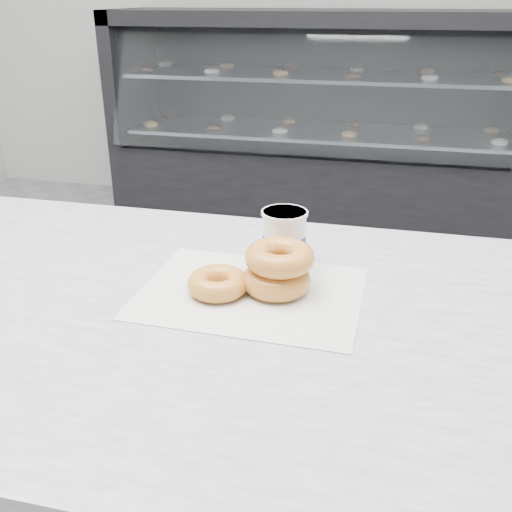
{
  "coord_description": "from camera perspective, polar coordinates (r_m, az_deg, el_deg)",
  "views": [
    {
      "loc": [
        0.43,
        -1.3,
        1.32
      ],
      "look_at": [
        0.25,
        -0.52,
        0.96
      ],
      "focal_mm": 40.0,
      "sensor_mm": 36.0,
      "label": 1
    }
  ],
  "objects": [
    {
      "name": "wax_paper",
      "position": [
        0.89,
        -0.52,
        -3.67
      ],
      "size": [
        0.35,
        0.27,
        0.0
      ],
      "primitive_type": "cube",
      "rotation": [
        0.0,
        0.0,
        -0.02
      ],
      "color": "silver",
      "rests_on": "counter"
    },
    {
      "name": "donut_stack",
      "position": [
        0.88,
        2.22,
        -1.26
      ],
      "size": [
        0.13,
        0.13,
        0.07
      ],
      "color": "gold",
      "rests_on": "wax_paper"
    },
    {
      "name": "coffee_cup",
      "position": [
        0.95,
        2.82,
        1.65
      ],
      "size": [
        0.09,
        0.09,
        0.1
      ],
      "rotation": [
        0.0,
        0.0,
        0.3
      ],
      "color": "white",
      "rests_on": "counter"
    },
    {
      "name": "display_case",
      "position": [
        3.55,
        6.15,
        10.95
      ],
      "size": [
        2.4,
        0.74,
        1.25
      ],
      "color": "black",
      "rests_on": "ground"
    },
    {
      "name": "donut_single",
      "position": [
        0.88,
        -3.84,
        -2.72
      ],
      "size": [
        0.12,
        0.12,
        0.03
      ],
      "primitive_type": "torus",
      "rotation": [
        0.0,
        0.0,
        0.29
      ],
      "color": "gold",
      "rests_on": "wax_paper"
    },
    {
      "name": "counter",
      "position": [
        1.2,
        -13.45,
        -22.88
      ],
      "size": [
        3.06,
        0.76,
        0.9
      ],
      "color": "#333335",
      "rests_on": "ground"
    },
    {
      "name": "ground",
      "position": [
        1.9,
        -3.76,
        -19.42
      ],
      "size": [
        5.0,
        5.0,
        0.0
      ],
      "primitive_type": "plane",
      "color": "gray",
      "rests_on": "ground"
    }
  ]
}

